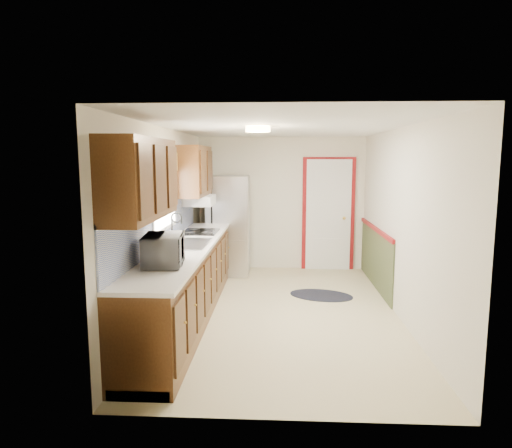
# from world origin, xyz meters

# --- Properties ---
(room_shell) EXTENTS (3.20, 5.20, 2.52)m
(room_shell) POSITION_xyz_m (0.00, 0.00, 1.20)
(room_shell) COLOR beige
(room_shell) RESTS_ON ground
(kitchen_run) EXTENTS (0.63, 4.00, 2.20)m
(kitchen_run) POSITION_xyz_m (-1.24, -0.29, 0.81)
(kitchen_run) COLOR #3E220E
(kitchen_run) RESTS_ON ground
(back_wall_trim) EXTENTS (1.12, 2.30, 2.08)m
(back_wall_trim) POSITION_xyz_m (0.99, 2.21, 0.89)
(back_wall_trim) COLOR maroon
(back_wall_trim) RESTS_ON ground
(ceiling_fixture) EXTENTS (0.30, 0.30, 0.06)m
(ceiling_fixture) POSITION_xyz_m (-0.30, -0.20, 2.36)
(ceiling_fixture) COLOR #FFD88C
(ceiling_fixture) RESTS_ON room_shell
(microwave) EXTENTS (0.38, 0.60, 0.38)m
(microwave) POSITION_xyz_m (-1.20, -1.32, 1.13)
(microwave) COLOR white
(microwave) RESTS_ON kitchen_run
(refrigerator) EXTENTS (0.72, 0.72, 1.72)m
(refrigerator) POSITION_xyz_m (-0.92, 2.05, 0.86)
(refrigerator) COLOR #B7B7BC
(refrigerator) RESTS_ON ground
(rug) EXTENTS (1.06, 0.84, 0.01)m
(rug) POSITION_xyz_m (0.59, 0.78, 0.01)
(rug) COLOR black
(rug) RESTS_ON ground
(cooktop) EXTENTS (0.50, 0.60, 0.02)m
(cooktop) POSITION_xyz_m (-1.19, 0.75, 0.95)
(cooktop) COLOR black
(cooktop) RESTS_ON kitchen_run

